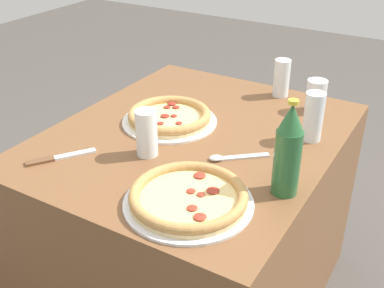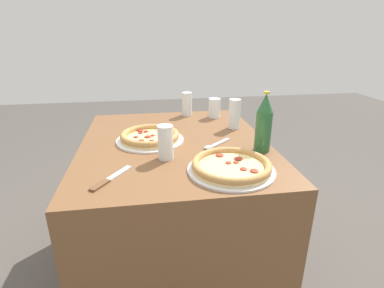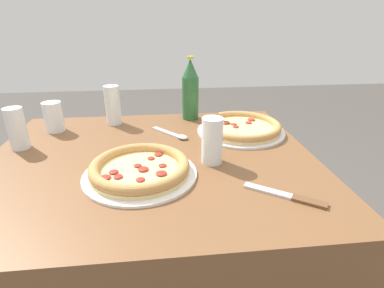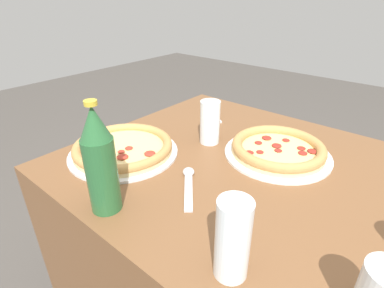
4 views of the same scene
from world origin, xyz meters
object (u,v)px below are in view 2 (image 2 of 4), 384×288
Objects in this scene: glass_red_wine at (187,104)px; spoon at (214,145)px; pizza_margherita at (231,166)px; glass_cola at (234,116)px; pizza_veggie at (150,137)px; beer_bottle at (264,124)px; glass_iced_tea at (214,108)px; knife at (110,179)px; glass_mango_juice at (166,143)px.

spoon is at bearing 5.54° from glass_red_wine.
pizza_margherita is 2.11× the size of glass_cola.
beer_bottle is at bearing 68.26° from pizza_veggie.
glass_red_wine is 0.17m from glass_iced_tea.
beer_bottle is at bearing 6.11° from glass_cola.
glass_red_wine is 0.91× the size of spoon.
knife is at bearing -89.61° from pizza_margherita.
beer_bottle reaches higher than spoon.
glass_cola is 0.23m from glass_iced_tea.
pizza_veggie reaches higher than spoon.
pizza_veggie is at bearing -164.10° from glass_mango_juice.
knife is (0.00, -0.45, -0.02)m from pizza_margherita.
glass_red_wine reaches higher than pizza_margherita.
glass_mango_juice is 1.25× the size of glass_iced_tea.
pizza_margherita is at bearing 38.91° from pizza_veggie.
glass_mango_juice is (-0.15, -0.24, 0.05)m from pizza_margherita.
glass_mango_juice is (0.63, -0.18, -0.00)m from glass_red_wine.
pizza_margherita is at bearing -46.96° from beer_bottle.
glass_cola is 0.30m from spoon.
knife is at bearing -59.44° from spoon.
glass_red_wine is 0.66m from beer_bottle.
glass_iced_tea is (-0.56, 0.33, -0.01)m from glass_mango_juice.
spoon is at bearing -177.46° from pizza_margherita.
pizza_margherita is 0.45m from knife.
glass_mango_juice is 0.79× the size of knife.
glass_iced_tea reaches higher than pizza_veggie.
glass_red_wine is 1.24× the size of glass_iced_tea.
glass_red_wine is at bearing 153.79° from knife.
pizza_veggie is 2.80× the size of glass_iced_tea.
glass_iced_tea reaches higher than pizza_margherita.
pizza_veggie is 0.96× the size of pizza_margherita.
glass_mango_juice is at bearing 15.90° from pizza_veggie.
pizza_margherita is 2.15× the size of spoon.
beer_bottle reaches higher than knife.
glass_cola is at bearing 129.65° from knife.
glass_red_wine is (-0.29, -0.22, -0.00)m from glass_cola.
glass_red_wine is (-0.79, -0.06, 0.05)m from pizza_margherita.
beer_bottle is at bearing 105.65° from knife.
pizza_veggie is 0.47m from glass_cola.
glass_cola is at bearing -173.89° from beer_bottle.
glass_red_wine is 0.54m from spoon.
glass_red_wine is 0.54× the size of beer_bottle.
pizza_veggie is at bearing -74.26° from glass_cola.
glass_cola is 1.12× the size of glass_red_wine.
glass_cola reaches higher than pizza_margherita.
knife is at bearing -74.35° from beer_bottle.
pizza_veggie is at bearing -111.74° from beer_bottle.
glass_mango_juice is at bearing -48.73° from glass_cola.
knife is (0.79, -0.39, -0.06)m from glass_red_wine.
glass_red_wine reaches higher than pizza_veggie.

